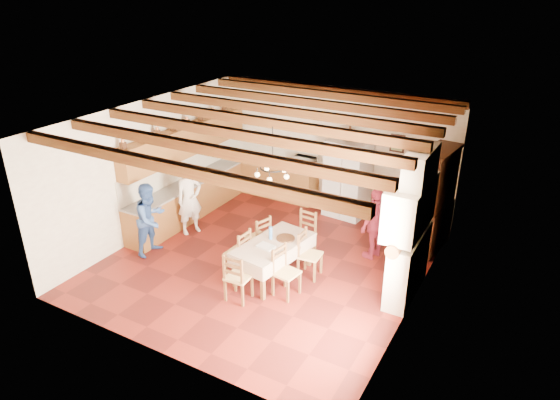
% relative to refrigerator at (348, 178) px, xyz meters
% --- Properties ---
extents(floor, '(6.00, 6.50, 0.02)m').
position_rel_refrigerator_xyz_m(floor, '(-0.55, -2.81, -0.95)').
color(floor, '#4E1512').
rests_on(floor, ground).
extents(ceiling, '(6.00, 6.50, 0.02)m').
position_rel_refrigerator_xyz_m(ceiling, '(-0.55, -2.81, 2.07)').
color(ceiling, white).
rests_on(ceiling, ground).
extents(wall_back, '(6.00, 0.02, 3.00)m').
position_rel_refrigerator_xyz_m(wall_back, '(-0.55, 0.45, 0.56)').
color(wall_back, beige).
rests_on(wall_back, ground).
extents(wall_front, '(6.00, 0.02, 3.00)m').
position_rel_refrigerator_xyz_m(wall_front, '(-0.55, -6.07, 0.56)').
color(wall_front, beige).
rests_on(wall_front, ground).
extents(wall_left, '(0.02, 6.50, 3.00)m').
position_rel_refrigerator_xyz_m(wall_left, '(-3.56, -2.81, 0.56)').
color(wall_left, beige).
rests_on(wall_left, ground).
extents(wall_right, '(0.02, 6.50, 3.00)m').
position_rel_refrigerator_xyz_m(wall_right, '(2.46, -2.81, 0.56)').
color(wall_right, beige).
rests_on(wall_right, ground).
extents(ceiling_beams, '(6.00, 6.30, 0.16)m').
position_rel_refrigerator_xyz_m(ceiling_beams, '(-0.55, -2.81, 1.97)').
color(ceiling_beams, '#3A170B').
rests_on(ceiling_beams, ground).
extents(lower_cabinets_left, '(0.60, 4.30, 0.86)m').
position_rel_refrigerator_xyz_m(lower_cabinets_left, '(-3.25, -1.76, -0.51)').
color(lower_cabinets_left, brown).
rests_on(lower_cabinets_left, ground).
extents(lower_cabinets_back, '(2.30, 0.60, 0.86)m').
position_rel_refrigerator_xyz_m(lower_cabinets_back, '(-2.10, 0.14, -0.51)').
color(lower_cabinets_back, brown).
rests_on(lower_cabinets_back, ground).
extents(countertop_left, '(0.62, 4.30, 0.04)m').
position_rel_refrigerator_xyz_m(countertop_left, '(-3.25, -1.76, -0.06)').
color(countertop_left, slate).
rests_on(countertop_left, lower_cabinets_left).
extents(countertop_back, '(2.34, 0.62, 0.04)m').
position_rel_refrigerator_xyz_m(countertop_back, '(-2.10, 0.14, -0.06)').
color(countertop_back, slate).
rests_on(countertop_back, lower_cabinets_back).
extents(backsplash_left, '(0.03, 4.30, 0.60)m').
position_rel_refrigerator_xyz_m(backsplash_left, '(-3.54, -1.76, 0.26)').
color(backsplash_left, beige).
rests_on(backsplash_left, ground).
extents(backsplash_back, '(2.30, 0.03, 0.60)m').
position_rel_refrigerator_xyz_m(backsplash_back, '(-2.10, 0.43, 0.26)').
color(backsplash_back, beige).
rests_on(backsplash_back, ground).
extents(upper_cabinets, '(0.35, 4.20, 0.70)m').
position_rel_refrigerator_xyz_m(upper_cabinets, '(-3.38, -1.76, 0.91)').
color(upper_cabinets, brown).
rests_on(upper_cabinets, ground).
extents(fireplace, '(0.56, 1.60, 2.80)m').
position_rel_refrigerator_xyz_m(fireplace, '(2.17, -2.61, 0.46)').
color(fireplace, beige).
rests_on(fireplace, ground).
extents(wall_picture, '(0.34, 0.03, 0.42)m').
position_rel_refrigerator_xyz_m(wall_picture, '(1.00, 0.42, 0.91)').
color(wall_picture, black).
rests_on(wall_picture, ground).
extents(refrigerator, '(1.01, 0.86, 1.89)m').
position_rel_refrigerator_xyz_m(refrigerator, '(0.00, 0.00, 0.00)').
color(refrigerator, silver).
rests_on(refrigerator, floor).
extents(hutch, '(0.68, 1.29, 2.23)m').
position_rel_refrigerator_xyz_m(hutch, '(2.20, -0.66, 0.17)').
color(hutch, '#321811').
rests_on(hutch, floor).
extents(dining_table, '(1.08, 1.76, 0.73)m').
position_rel_refrigerator_xyz_m(dining_table, '(-0.16, -3.29, -0.30)').
color(dining_table, beige).
rests_on(dining_table, floor).
extents(chandelier, '(0.47, 0.47, 0.03)m').
position_rel_refrigerator_xyz_m(chandelier, '(-0.16, -3.29, 1.31)').
color(chandelier, black).
rests_on(chandelier, ground).
extents(chair_left_near, '(0.43, 0.44, 0.96)m').
position_rel_refrigerator_xyz_m(chair_left_near, '(-0.81, -3.55, -0.46)').
color(chair_left_near, brown).
rests_on(chair_left_near, floor).
extents(chair_left_far, '(0.50, 0.52, 0.96)m').
position_rel_refrigerator_xyz_m(chair_left_far, '(-0.78, -2.83, -0.46)').
color(chair_left_far, brown).
rests_on(chair_left_far, floor).
extents(chair_right_near, '(0.46, 0.48, 0.96)m').
position_rel_refrigerator_xyz_m(chair_right_near, '(0.37, -3.73, -0.46)').
color(chair_right_near, brown).
rests_on(chair_right_near, floor).
extents(chair_right_far, '(0.43, 0.45, 0.96)m').
position_rel_refrigerator_xyz_m(chair_right_far, '(0.46, -2.94, -0.46)').
color(chair_right_far, brown).
rests_on(chair_right_far, floor).
extents(chair_end_near, '(0.43, 0.42, 0.96)m').
position_rel_refrigerator_xyz_m(chair_end_near, '(-0.32, -4.26, -0.46)').
color(chair_end_near, brown).
rests_on(chair_end_near, floor).
extents(chair_end_far, '(0.46, 0.44, 0.96)m').
position_rel_refrigerator_xyz_m(chair_end_far, '(-0.02, -2.26, -0.46)').
color(chair_end_far, brown).
rests_on(chair_end_far, floor).
extents(person_man, '(0.60, 0.70, 1.64)m').
position_rel_refrigerator_xyz_m(person_man, '(-2.71, -2.61, -0.13)').
color(person_man, white).
rests_on(person_man, floor).
extents(person_woman_blue, '(0.60, 0.76, 1.56)m').
position_rel_refrigerator_xyz_m(person_woman_blue, '(-2.83, -3.73, -0.16)').
color(person_woman_blue, '#3256A2').
rests_on(person_woman_blue, floor).
extents(person_woman_red, '(0.63, 0.97, 1.54)m').
position_rel_refrigerator_xyz_m(person_woman_red, '(1.30, -1.63, -0.18)').
color(person_woman_red, '#A0273E').
rests_on(person_woman_red, floor).
extents(microwave, '(0.59, 0.43, 0.31)m').
position_rel_refrigerator_xyz_m(microwave, '(-1.26, 0.14, 0.11)').
color(microwave, silver).
rests_on(microwave, countertop_back).
extents(fridge_vase, '(0.35, 0.35, 0.33)m').
position_rel_refrigerator_xyz_m(fridge_vase, '(-0.01, 0.00, 1.11)').
color(fridge_vase, '#321811').
rests_on(fridge_vase, refrigerator).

